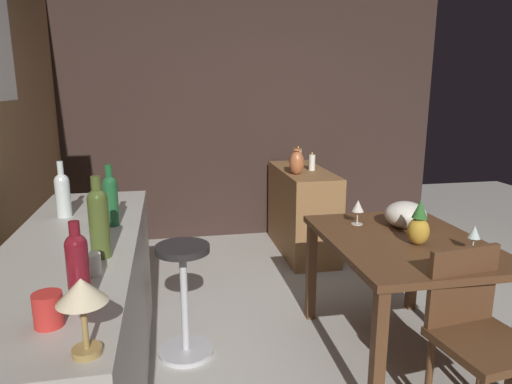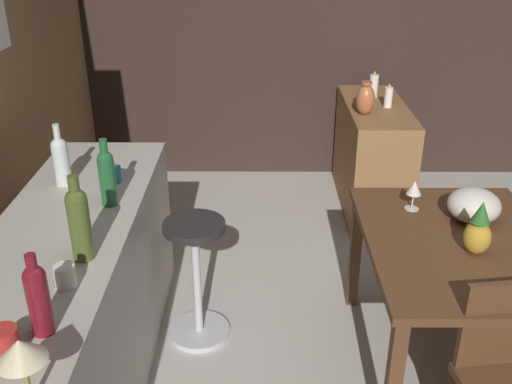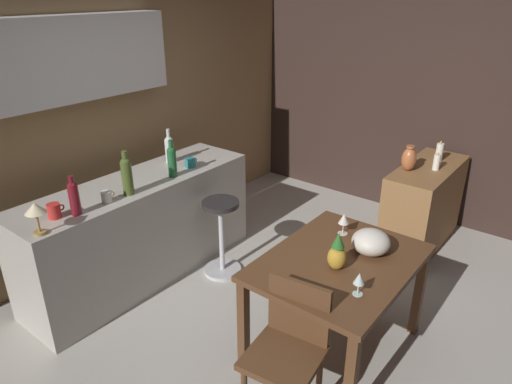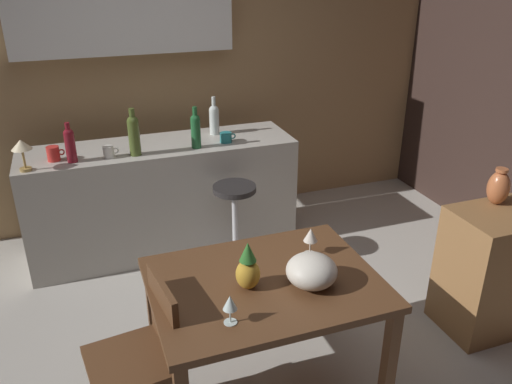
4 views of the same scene
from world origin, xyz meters
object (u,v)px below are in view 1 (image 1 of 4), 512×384
wine_bottle_green (111,198)px  vase_copper (297,162)px  sideboard_cabinet (302,211)px  cup_red (48,309)px  pineapple_centerpiece (419,226)px  wine_glass_right (474,233)px  wine_bottle_olive (99,219)px  cup_white (91,264)px  pillar_candle_short (312,163)px  wine_bottle_clear (63,193)px  wine_glass_left (358,207)px  fruit_bowl (406,215)px  cup_teal (109,206)px  bar_stool (184,297)px  chair_near_window (477,333)px  pillar_candle_tall (298,157)px  wine_bottle_ruby (78,266)px  dining_table (403,254)px  counter_lamp (82,297)px

wine_bottle_green → vase_copper: (1.56, -1.43, -0.12)m
sideboard_cabinet → cup_red: size_ratio=8.93×
pineapple_centerpiece → cup_red: bearing=116.7°
wine_glass_right → wine_bottle_green: bearing=80.5°
wine_bottle_olive → cup_white: wine_bottle_olive is taller
pillar_candle_short → wine_bottle_green: bearing=136.8°
wine_bottle_clear → wine_glass_left: bearing=-88.5°
fruit_bowl → wine_bottle_green: 1.76m
pineapple_centerpiece → cup_teal: bearing=76.6°
bar_stool → cup_red: bearing=160.3°
pineapple_centerpiece → cup_red: 1.93m
wine_glass_right → cup_teal: size_ratio=1.14×
wine_bottle_clear → cup_teal: wine_bottle_clear is taller
chair_near_window → pillar_candle_tall: bearing=2.1°
cup_red → wine_bottle_clear: bearing=9.3°
pineapple_centerpiece → cup_white: size_ratio=2.26×
pillar_candle_tall → bar_stool: bearing=146.2°
fruit_bowl → cup_white: cup_white is taller
sideboard_cabinet → wine_bottle_ruby: wine_bottle_ruby is taller
wine_glass_left → pillar_candle_short: (1.47, -0.16, 0.04)m
cup_white → bar_stool: bearing=-23.7°
dining_table → cup_red: bearing=119.7°
wine_glass_right → fruit_bowl: (0.46, 0.14, -0.02)m
wine_bottle_olive → counter_lamp: wine_bottle_olive is taller
wine_bottle_clear → vase_copper: 2.17m
fruit_bowl → wine_bottle_clear: size_ratio=0.82×
pillar_candle_short → dining_table: bearing=179.8°
dining_table → fruit_bowl: bearing=-29.2°
pineapple_centerpiece → vase_copper: (1.71, 0.22, 0.08)m
wine_glass_right → pillar_candle_short: (2.05, 0.25, 0.05)m
fruit_bowl → pineapple_centerpiece: bearing=164.1°
wine_glass_right → wine_bottle_clear: size_ratio=0.47×
chair_near_window → wine_bottle_olive: 1.77m
wine_glass_right → cup_white: (-0.33, 1.89, 0.10)m
wine_glass_right → dining_table: bearing=44.6°
dining_table → counter_lamp: size_ratio=5.18×
fruit_bowl → wine_glass_right: bearing=-162.8°
wine_bottle_olive → wine_bottle_green: size_ratio=1.10×
counter_lamp → cup_red: bearing=36.7°
pineapple_centerpiece → fruit_bowl: (0.30, -0.09, -0.03)m
wine_glass_left → cup_teal: 1.52m
wine_bottle_olive → pillar_candle_tall: 2.91m
dining_table → wine_bottle_green: 1.67m
cup_white → pillar_candle_short: pillar_candle_short is taller
cup_teal → counter_lamp: bearing=-175.8°
dining_table → cup_teal: cup_teal is taller
wine_bottle_ruby → cup_white: size_ratio=2.58×
pineapple_centerpiece → pillar_candle_short: size_ratio=1.46×
dining_table → pillar_candle_tall: size_ratio=5.79×
cup_red → pineapple_centerpiece: bearing=-63.3°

